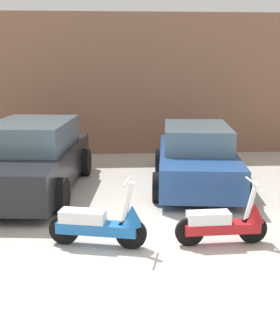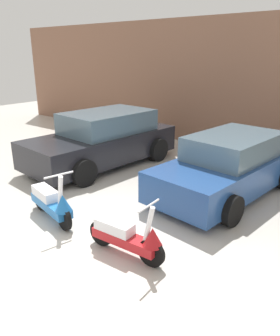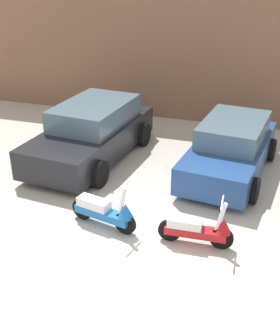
{
  "view_description": "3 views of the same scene",
  "coord_description": "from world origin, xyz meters",
  "views": [
    {
      "loc": [
        -0.16,
        -5.11,
        2.58
      ],
      "look_at": [
        0.26,
        1.93,
        0.83
      ],
      "focal_mm": 45.0,
      "sensor_mm": 36.0,
      "label": 1
    },
    {
      "loc": [
        4.16,
        -2.67,
        2.89
      ],
      "look_at": [
        0.31,
        2.26,
        0.69
      ],
      "focal_mm": 35.0,
      "sensor_mm": 36.0,
      "label": 2
    },
    {
      "loc": [
        2.32,
        -5.73,
        4.65
      ],
      "look_at": [
        -0.14,
        2.0,
        0.63
      ],
      "focal_mm": 45.0,
      "sensor_mm": 36.0,
      "label": 3
    }
  ],
  "objects": [
    {
      "name": "ground_plane",
      "position": [
        0.0,
        0.0,
        0.0
      ],
      "size": [
        28.0,
        28.0,
        0.0
      ],
      "primitive_type": "plane",
      "color": "beige"
    },
    {
      "name": "wall_back",
      "position": [
        0.0,
        7.07,
        1.98
      ],
      "size": [
        19.6,
        0.12,
        3.96
      ],
      "primitive_type": "cube",
      "color": "#845B47",
      "rests_on": "ground_plane"
    },
    {
      "name": "scooter_front_left",
      "position": [
        -0.38,
        0.57,
        0.36
      ],
      "size": [
        1.43,
        0.62,
        1.01
      ],
      "rotation": [
        0.0,
        0.0,
        -0.22
      ],
      "color": "black",
      "rests_on": "ground_plane"
    },
    {
      "name": "scooter_front_right",
      "position": [
        1.43,
        0.55,
        0.34
      ],
      "size": [
        1.37,
        0.49,
        0.95
      ],
      "rotation": [
        0.0,
        0.0,
        0.05
      ],
      "color": "black",
      "rests_on": "ground_plane"
    },
    {
      "name": "car_rear_left",
      "position": [
        -1.91,
        3.49,
        0.68
      ],
      "size": [
        2.33,
        4.33,
        1.42
      ],
      "rotation": [
        0.0,
        0.0,
        -1.67
      ],
      "color": "black",
      "rests_on": "ground_plane"
    },
    {
      "name": "car_rear_center",
      "position": [
        1.59,
        3.7,
        0.61
      ],
      "size": [
        2.15,
        3.92,
        1.28
      ],
      "rotation": [
        0.0,
        0.0,
        -1.69
      ],
      "color": "navy",
      "rests_on": "ground_plane"
    }
  ]
}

